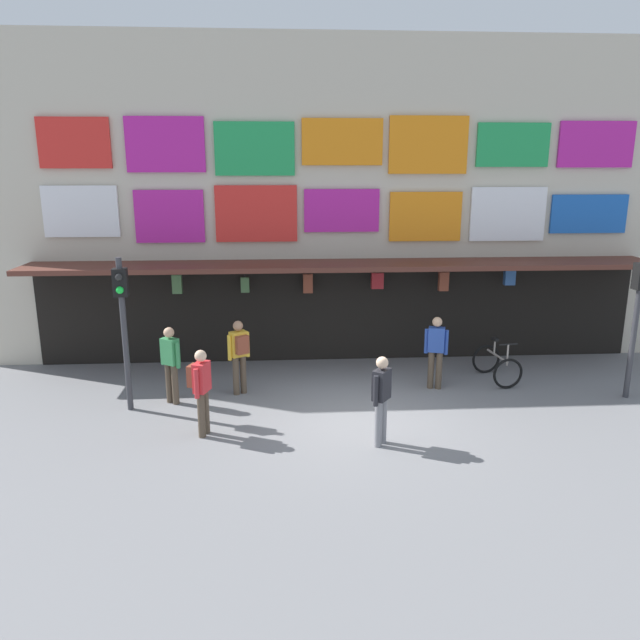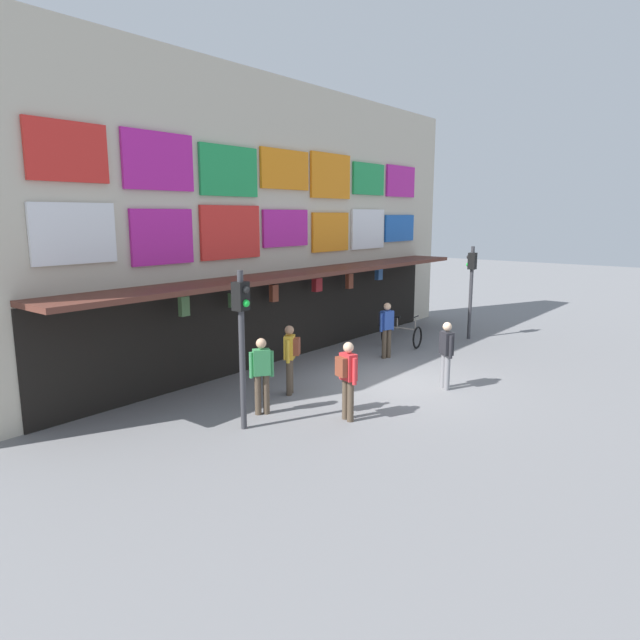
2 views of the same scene
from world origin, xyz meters
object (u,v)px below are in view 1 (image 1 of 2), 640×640
bicycle_parked (497,365)px  pedestrian_in_red (381,396)px  traffic_light_near (123,310)px  pedestrian_in_yellow (171,361)px  pedestrian_in_green (436,347)px  pedestrian_in_black (239,352)px  traffic_light_far (638,302)px  pedestrian_in_purple (201,386)px

bicycle_parked → pedestrian_in_red: size_ratio=0.74×
traffic_light_near → pedestrian_in_yellow: traffic_light_near is taller
pedestrian_in_green → pedestrian_in_black: bearing=-178.7°
traffic_light_far → pedestrian_in_black: bearing=175.1°
pedestrian_in_red → pedestrian_in_yellow: same height
pedestrian_in_black → pedestrian_in_green: bearing=1.3°
pedestrian_in_green → traffic_light_near: bearing=-172.8°
traffic_light_far → bicycle_parked: size_ratio=2.58×
pedestrian_in_green → pedestrian_in_purple: (-4.98, -2.18, 0.00)m
traffic_light_far → pedestrian_in_purple: traffic_light_far is taller
pedestrian_in_green → pedestrian_in_yellow: size_ratio=1.00×
pedestrian_in_purple → pedestrian_in_black: bearing=74.6°
pedestrian_in_purple → pedestrian_in_black: same height
pedestrian_in_yellow → pedestrian_in_black: 1.48m
traffic_light_near → pedestrian_in_yellow: bearing=20.2°
pedestrian_in_green → pedestrian_in_purple: 5.44m
pedestrian_in_purple → bicycle_parked: bearing=21.4°
bicycle_parked → pedestrian_in_purple: size_ratio=0.74×
bicycle_parked → pedestrian_in_red: 4.60m
bicycle_parked → pedestrian_in_red: pedestrian_in_red is taller
pedestrian_in_green → pedestrian_in_yellow: bearing=-174.7°
pedestrian_in_black → bicycle_parked: bearing=4.6°
pedestrian_in_yellow → pedestrian_in_black: same height
traffic_light_far → bicycle_parked: traffic_light_far is taller
pedestrian_in_red → pedestrian_in_green: bearing=58.7°
pedestrian_in_black → pedestrian_in_yellow: bearing=-162.8°
pedestrian_in_red → pedestrian_in_purple: bearing=169.4°
pedestrian_in_black → traffic_light_far: bearing=-4.9°
pedestrian_in_purple → pedestrian_in_yellow: 1.85m
bicycle_parked → pedestrian_in_purple: bearing=-158.6°
pedestrian_in_green → pedestrian_in_black: (-4.41, -0.10, 0.00)m
bicycle_parked → pedestrian_in_yellow: size_ratio=0.74×
traffic_light_near → bicycle_parked: bearing=8.5°
pedestrian_in_green → pedestrian_in_red: (-1.70, -2.79, -0.04)m
pedestrian_in_purple → pedestrian_in_black: (0.57, 2.08, 0.00)m
traffic_light_near → bicycle_parked: size_ratio=2.58×
traffic_light_far → pedestrian_in_red: size_ratio=1.90×
traffic_light_near → pedestrian_in_black: size_ratio=1.90×
pedestrian_in_green → pedestrian_in_black: 4.41m
traffic_light_near → pedestrian_in_black: 2.63m
traffic_light_far → bicycle_parked: bearing=154.2°
bicycle_parked → pedestrian_in_green: bearing=-166.3°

